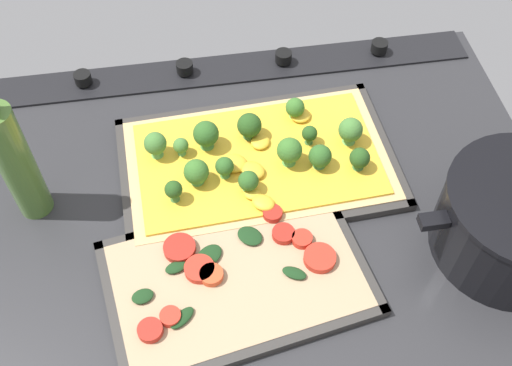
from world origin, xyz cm
name	(u,v)px	position (x,y,z in cm)	size (l,w,h in cm)	color
ground_plane	(263,218)	(0.00, 0.00, -1.50)	(83.64, 66.47, 3.00)	#28282B
stove_control_panel	(235,67)	(0.00, -29.74, 0.55)	(80.29, 7.00, 2.60)	black
baking_tray_front	(258,164)	(-0.58, -8.44, 0.37)	(41.51, 26.77, 1.30)	#33302D
broccoli_pizza	(258,157)	(-0.56, -8.46, 2.08)	(38.99, 24.26, 6.04)	tan
baking_tray_back	(237,279)	(5.14, 10.08, 0.38)	(36.57, 26.91, 1.30)	#33302D
veggie_pizza_back	(235,274)	(5.28, 9.77, 1.13)	(33.80, 24.14, 1.90)	tan
oil_bottle	(15,160)	(31.54, -6.09, 10.24)	(4.66, 4.66, 24.23)	#476B2D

